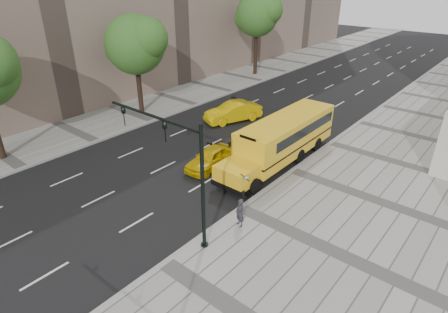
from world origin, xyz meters
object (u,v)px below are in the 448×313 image
Objects in this scene: tree_c at (258,15)px; school_bus at (284,136)px; tree_b at (136,44)px; pedestrian at (240,213)px; traffic_signal at (180,164)px; taxi_near at (210,158)px; taxi_far at (233,112)px.

school_bus is (14.91, -17.64, -5.38)m from tree_c.
pedestrian is at bearing -24.14° from tree_b.
tree_b is at bearing 147.11° from traffic_signal.
tree_b is 13.57m from taxi_near.
taxi_near is (11.78, -3.83, -5.54)m from tree_b.
taxi_near is at bearing -18.01° from tree_b.
school_bus is 2.88× the size of taxi_near.
school_bus is at bearing 47.97° from taxi_near.
school_bus is 8.13m from taxi_far.
tree_c reaches higher than tree_b.
taxi_near is at bearing -127.34° from school_bus.
taxi_far is at bearing 153.94° from school_bus.
traffic_signal is (7.95, -13.91, 3.26)m from taxi_far.
pedestrian is 4.29m from traffic_signal.
pedestrian is at bearing -73.10° from school_bus.
pedestrian is (5.57, -3.95, 0.24)m from taxi_near.
taxi_near is at bearing -39.14° from taxi_far.
taxi_near is at bearing 163.84° from pedestrian.
taxi_near is 0.63× the size of traffic_signal.
traffic_signal is (-1.75, -2.31, 3.16)m from pedestrian.
tree_b is 18.70m from traffic_signal.
traffic_signal is (15.60, -28.00, -3.05)m from tree_c.
traffic_signal is at bearing -32.89° from tree_b.
tree_c is 0.83× the size of school_bus.
school_bus is (14.90, 0.27, -4.46)m from tree_b.
taxi_far is at bearing 149.06° from pedestrian.
taxi_far is at bearing -61.51° from tree_c.
taxi_near is at bearing 121.39° from traffic_signal.
tree_c is (-0.00, 17.91, 0.92)m from tree_b.
school_bus is at bearing 1.04° from tree_b.
pedestrian is (17.35, -7.78, -5.30)m from tree_b.
traffic_signal is at bearing -86.18° from school_bus.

